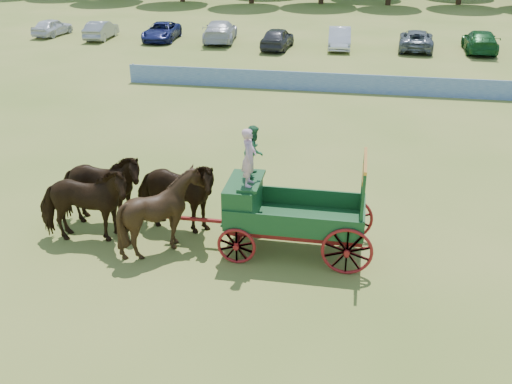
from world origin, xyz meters
name	(u,v)px	position (x,y,z in m)	size (l,w,h in m)	color
ground	(372,273)	(0.00, 0.00, 0.00)	(160.00, 160.00, 0.00)	olive
horse_lead_left	(84,205)	(-8.33, 0.22, 1.20)	(1.29, 2.84, 2.40)	black
horse_lead_right	(100,189)	(-8.33, 1.32, 1.20)	(1.29, 2.84, 2.40)	black
horse_wheel_left	(163,212)	(-5.93, 0.22, 1.20)	(1.94, 2.18, 2.40)	black
horse_wheel_right	(175,195)	(-5.93, 1.32, 1.20)	(1.29, 2.84, 2.40)	black
farm_dray	(270,199)	(-2.96, 0.79, 1.60)	(6.00, 2.00, 3.75)	maroon
sponsor_banner	(354,84)	(-1.00, 18.00, 0.53)	(26.00, 0.08, 1.05)	#1B4997
parked_cars	(363,38)	(-0.65, 30.54, 0.75)	(50.05, 7.30, 1.64)	silver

